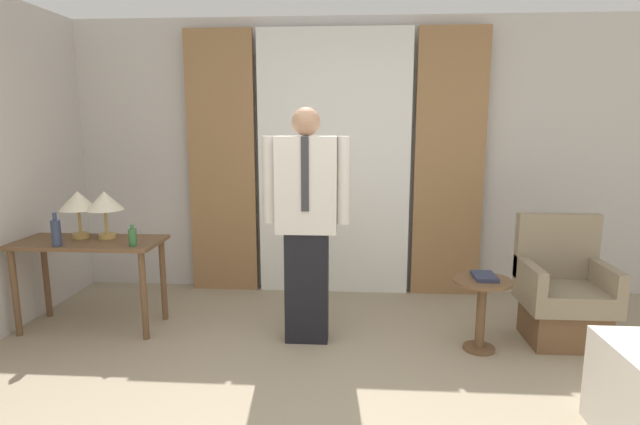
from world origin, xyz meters
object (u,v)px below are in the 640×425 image
object	(u,v)px
armchair	(563,296)
table_lamp_right	(105,203)
desk	(90,255)
bottle_by_lamp	(133,237)
bottle_near_edge	(56,232)
book	(484,276)
table_lamp_left	(78,202)
side_table	(482,302)
person	(307,218)

from	to	relation	value
armchair	table_lamp_right	bearing A→B (deg)	178.55
desk	bottle_by_lamp	distance (m)	0.51
bottle_near_edge	book	distance (m)	3.29
table_lamp_left	book	xyz separation A→B (m)	(3.25, -0.29, -0.48)
side_table	table_lamp_left	bearing A→B (deg)	174.41
table_lamp_left	person	world-z (taller)	person
table_lamp_left	table_lamp_right	size ratio (longest dim) A/B	1.00
table_lamp_left	desk	bearing A→B (deg)	-39.57
bottle_near_edge	bottle_by_lamp	xyz separation A→B (m)	(0.59, 0.04, -0.04)
bottle_near_edge	side_table	xyz separation A→B (m)	(3.26, -0.03, -0.48)
bottle_near_edge	person	size ratio (longest dim) A/B	0.15
bottle_by_lamp	armchair	world-z (taller)	armchair
person	table_lamp_right	bearing A→B (deg)	172.40
bottle_near_edge	armchair	world-z (taller)	bottle_near_edge
table_lamp_left	bottle_by_lamp	bearing A→B (deg)	-24.01
bottle_near_edge	armchair	xyz separation A→B (m)	(3.94, 0.20, -0.50)
table_lamp_left	armchair	bearing A→B (deg)	-1.37
table_lamp_left	table_lamp_right	distance (m)	0.23
desk	book	world-z (taller)	desk
book	bottle_by_lamp	bearing A→B (deg)	179.16
desk	side_table	bearing A→B (deg)	-4.09
side_table	person	bearing A→B (deg)	176.04
person	table_lamp_left	bearing A→B (deg)	173.29
desk	table_lamp_left	size ratio (longest dim) A/B	2.97
table_lamp_right	bottle_by_lamp	world-z (taller)	table_lamp_right
desk	bottle_near_edge	world-z (taller)	bottle_near_edge
table_lamp_left	bottle_by_lamp	distance (m)	0.65
bottle_near_edge	bottle_by_lamp	size ratio (longest dim) A/B	1.54
bottle_near_edge	book	size ratio (longest dim) A/B	1.14
bottle_by_lamp	side_table	xyz separation A→B (m)	(2.67, -0.07, -0.44)
table_lamp_right	table_lamp_left	bearing A→B (deg)	180.00
armchair	book	bearing A→B (deg)	-163.60
person	side_table	world-z (taller)	person
table_lamp_left	book	size ratio (longest dim) A/B	1.68
table_lamp_left	side_table	xyz separation A→B (m)	(3.23, -0.32, -0.67)
table_lamp_left	armchair	world-z (taller)	table_lamp_left
table_lamp_left	table_lamp_right	world-z (taller)	same
person	armchair	xyz separation A→B (m)	(2.00, 0.13, -0.63)
armchair	bottle_near_edge	bearing A→B (deg)	-177.17
bottle_by_lamp	desk	bearing A→B (deg)	160.78
armchair	table_lamp_left	bearing A→B (deg)	178.63
side_table	bottle_by_lamp	bearing A→B (deg)	178.56
table_lamp_right	bottle_near_edge	xyz separation A→B (m)	(-0.26, -0.29, -0.19)
table_lamp_left	person	xyz separation A→B (m)	(1.92, -0.23, -0.06)
desk	armchair	size ratio (longest dim) A/B	1.20
bottle_near_edge	book	bearing A→B (deg)	0.00
person	armchair	distance (m)	2.10
desk	table_lamp_left	bearing A→B (deg)	140.43
person	book	world-z (taller)	person
bottle_near_edge	table_lamp_right	bearing A→B (deg)	48.27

